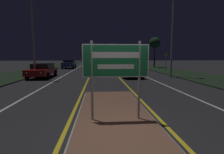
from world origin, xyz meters
name	(u,v)px	position (x,y,z in m)	size (l,w,h in m)	color
ground_plane	(119,135)	(0.00, 0.00, 0.00)	(160.00, 160.00, 0.00)	#232326
median_island	(116,121)	(0.00, 0.91, 0.04)	(2.52, 8.57, 0.10)	#999993
verge_left	(32,71)	(-9.50, 20.00, 0.04)	(5.00, 100.00, 0.08)	black
verge_right	(168,70)	(9.50, 20.00, 0.04)	(5.00, 100.00, 0.08)	black
centre_line_yellow_left	(93,69)	(-1.45, 25.00, 0.00)	(0.12, 70.00, 0.01)	gold
centre_line_yellow_right	(110,68)	(1.45, 25.00, 0.00)	(0.12, 70.00, 0.01)	gold
lane_line_white_left	(76,69)	(-4.20, 25.00, 0.00)	(0.12, 70.00, 0.01)	silver
lane_line_white_right	(126,68)	(4.20, 25.00, 0.00)	(0.12, 70.00, 0.01)	silver
edge_line_white_left	(58,69)	(-7.20, 25.00, 0.00)	(0.10, 70.00, 0.01)	silver
edge_line_white_right	(144,68)	(7.20, 25.00, 0.00)	(0.10, 70.00, 0.01)	silver
highway_sign	(116,65)	(0.00, 0.91, 1.80)	(2.00, 0.07, 2.41)	#9E9E99
streetlight_left_near	(32,8)	(-6.28, 11.98, 6.26)	(0.44, 0.44, 10.68)	#9E9E99
streetlight_right_near	(173,13)	(6.47, 12.04, 6.08)	(0.54, 0.54, 9.33)	#9E9E99
car_receding_0	(131,69)	(2.64, 12.53, 0.79)	(1.91, 4.12, 1.51)	black
car_receding_1	(135,63)	(5.96, 26.21, 0.79)	(1.88, 4.51, 1.47)	black
car_receding_2	(123,61)	(5.72, 39.43, 0.80)	(2.03, 4.17, 1.51)	silver
car_receding_3	(118,60)	(5.52, 49.05, 0.77)	(1.90, 4.61, 1.43)	black
car_approaching_0	(43,70)	(-5.93, 12.97, 0.72)	(1.97, 4.57, 1.35)	maroon
car_approaching_1	(69,64)	(-5.52, 25.91, 0.77)	(1.99, 4.25, 1.43)	navy
warning_sign	(166,60)	(8.81, 19.33, 1.56)	(0.60, 0.06, 2.46)	#9E9E99
roadside_palm_right	(155,43)	(9.27, 25.75, 4.32)	(1.86, 1.86, 5.25)	#4C3823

